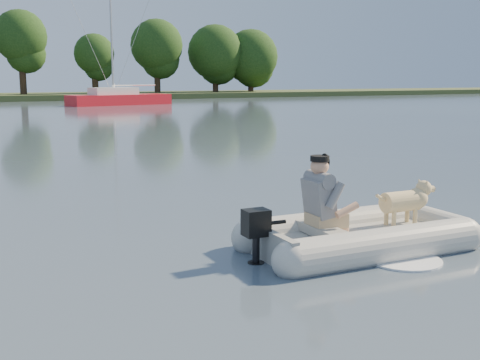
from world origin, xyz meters
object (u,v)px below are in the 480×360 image
dinghy (366,205)px  dog (401,205)px  man (320,195)px  sailboat (119,99)px

dinghy → dog: size_ratio=4.72×
man → sailboat: size_ratio=0.09×
dinghy → man: bearing=175.8°
sailboat → dinghy: bearing=-112.4°
dog → dinghy: bearing=-175.4°
dinghy → sailboat: 46.05m
man → sailboat: 46.12m
dinghy → sailboat: (8.84, 45.19, -0.09)m
dog → sailboat: (8.15, 45.16, -0.01)m
dinghy → dog: bearing=4.6°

